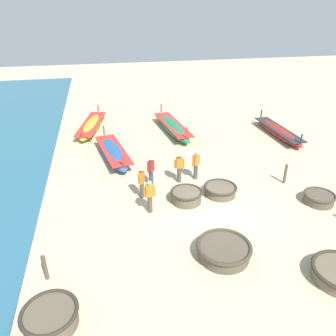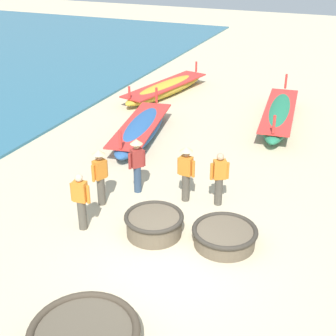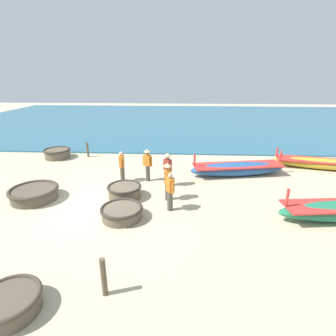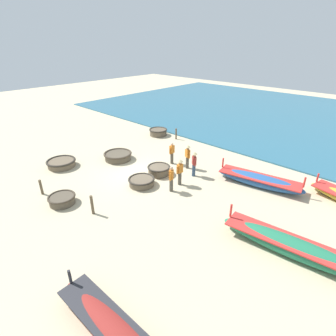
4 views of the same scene
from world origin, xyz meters
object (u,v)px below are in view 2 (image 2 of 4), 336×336
object	(u,v)px
fisherman_standing_right	(100,174)
fisherman_standing_left	(81,200)
coracle_weathered	(154,224)
long_boat_green_hull	(141,129)
long_boat_red_hull	(166,88)
fisherman_with_hat	(137,162)
fisherman_crouching	(186,170)
coracle_front_right	(225,236)
fisherman_by_coracle	(219,178)
long_boat_white_hull	(279,115)

from	to	relation	value
fisherman_standing_right	fisherman_standing_left	xyz separation A→B (m)	(0.18, -1.26, -0.12)
coracle_weathered	fisherman_standing_left	bearing A→B (deg)	-164.95
long_boat_green_hull	long_boat_red_hull	bearing A→B (deg)	103.54
fisherman_with_hat	fisherman_crouching	bearing A→B (deg)	3.17
coracle_weathered	fisherman_with_hat	world-z (taller)	fisherman_with_hat
fisherman_standing_left	coracle_front_right	bearing A→B (deg)	11.89
long_boat_green_hull	fisherman_with_hat	xyz separation A→B (m)	(1.68, -3.66, 0.60)
coracle_front_right	coracle_weathered	size ratio (longest dim) A/B	1.07
long_boat_red_hull	fisherman_by_coracle	distance (m)	10.18
coracle_weathered	fisherman_crouching	bearing A→B (deg)	86.48
fisherman_standing_left	coracle_weathered	bearing A→B (deg)	15.05
coracle_front_right	fisherman_by_coracle	xyz separation A→B (m)	(-0.72, 1.78, 0.58)
long_boat_green_hull	long_boat_white_hull	size ratio (longest dim) A/B	0.87
fisherman_with_hat	long_boat_white_hull	bearing A→B (deg)	69.31
coracle_front_right	fisherman_with_hat	xyz separation A→B (m)	(-3.12, 1.54, 0.70)
fisherman_by_coracle	long_boat_white_hull	bearing A→B (deg)	87.36
long_boat_white_hull	fisherman_standing_right	distance (m)	8.88
fisherman_with_hat	fisherman_crouching	size ratio (longest dim) A/B	1.00
fisherman_crouching	fisherman_standing_left	size ratio (longest dim) A/B	1.06
long_boat_white_hull	fisherman_standing_left	distance (m)	9.99
fisherman_with_hat	fisherman_standing_right	distance (m)	1.20
long_boat_green_hull	fisherman_crouching	size ratio (longest dim) A/B	3.15
fisherman_with_hat	fisherman_standing_right	world-z (taller)	same
long_boat_red_hull	fisherman_with_hat	distance (m)	9.38
fisherman_with_hat	fisherman_by_coracle	distance (m)	2.41
long_boat_red_hull	long_boat_white_hull	bearing A→B (deg)	-16.74
fisherman_standing_right	long_boat_red_hull	bearing A→B (deg)	103.20
coracle_front_right	coracle_weathered	distance (m)	1.78
coracle_weathered	long_boat_white_hull	world-z (taller)	long_boat_white_hull
fisherman_by_coracle	long_boat_green_hull	bearing A→B (deg)	139.91
long_boat_green_hull	fisherman_with_hat	size ratio (longest dim) A/B	3.15
long_boat_red_hull	coracle_front_right	bearing A→B (deg)	-59.86
fisherman_with_hat	coracle_front_right	bearing A→B (deg)	-26.34
long_boat_white_hull	coracle_front_right	bearing A→B (deg)	-87.35
long_boat_red_hull	fisherman_standing_left	xyz separation A→B (m)	(2.51, -11.17, 0.53)
long_boat_white_hull	fisherman_standing_right	xyz separation A→B (m)	(-3.32, -8.22, 0.58)
fisherman_by_coracle	coracle_weathered	bearing A→B (deg)	-116.88
coracle_weathered	fisherman_by_coracle	xyz separation A→B (m)	(1.03, 2.04, 0.53)
fisherman_standing_right	coracle_weathered	bearing A→B (deg)	-21.48
coracle_front_right	long_boat_white_hull	size ratio (longest dim) A/B	0.27
fisherman_with_hat	fisherman_standing_left	size ratio (longest dim) A/B	1.06
fisherman_with_hat	fisherman_by_coracle	size ratio (longest dim) A/B	1.06
long_boat_white_hull	fisherman_by_coracle	world-z (taller)	fisherman_by_coracle
coracle_front_right	long_boat_white_hull	world-z (taller)	long_boat_white_hull
fisherman_with_hat	fisherman_standing_left	world-z (taller)	fisherman_with_hat
fisherman_by_coracle	coracle_front_right	bearing A→B (deg)	-67.82
coracle_weathered	fisherman_standing_right	world-z (taller)	fisherman_standing_right
fisherman_crouching	long_boat_white_hull	bearing A→B (deg)	80.11
fisherman_with_hat	fisherman_standing_left	xyz separation A→B (m)	(-0.43, -2.29, -0.12)
fisherman_standing_right	coracle_front_right	bearing A→B (deg)	-7.78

